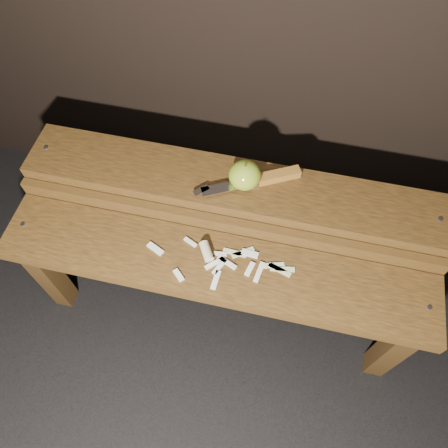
% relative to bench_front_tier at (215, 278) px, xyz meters
% --- Properties ---
extents(ground, '(60.00, 60.00, 0.00)m').
position_rel_bench_front_tier_xyz_m(ground, '(0.00, 0.06, -0.35)').
color(ground, black).
extents(bench_front_tier, '(1.20, 0.20, 0.42)m').
position_rel_bench_front_tier_xyz_m(bench_front_tier, '(0.00, 0.00, 0.00)').
color(bench_front_tier, '#34210D').
rests_on(bench_front_tier, ground).
extents(bench_rear_tier, '(1.20, 0.21, 0.50)m').
position_rel_bench_front_tier_xyz_m(bench_rear_tier, '(0.00, 0.23, 0.06)').
color(bench_rear_tier, '#34210D').
rests_on(bench_rear_tier, ground).
extents(apple, '(0.09, 0.09, 0.09)m').
position_rel_bench_front_tier_xyz_m(apple, '(0.03, 0.23, 0.19)').
color(apple, olive).
rests_on(apple, bench_rear_tier).
extents(knife, '(0.28, 0.16, 0.03)m').
position_rel_bench_front_tier_xyz_m(knife, '(0.09, 0.25, 0.16)').
color(knife, brown).
rests_on(knife, bench_rear_tier).
extents(apple_scraps, '(0.41, 0.15, 0.03)m').
position_rel_bench_front_tier_xyz_m(apple_scraps, '(0.01, 0.03, 0.07)').
color(apple_scraps, beige).
rests_on(apple_scraps, bench_front_tier).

